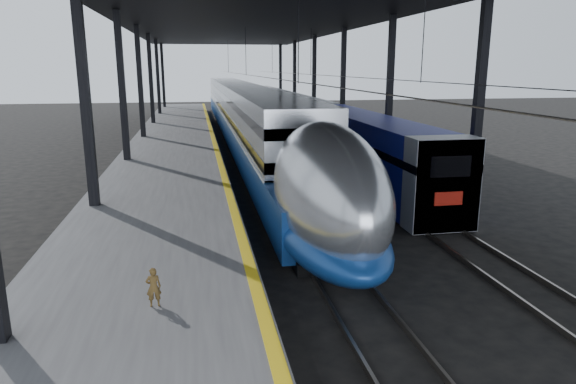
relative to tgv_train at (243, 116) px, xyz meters
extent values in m
plane|color=black|center=(-2.00, -27.89, -2.15)|extent=(160.00, 160.00, 0.00)
cube|color=#4C4C4F|center=(-5.50, -7.89, -1.65)|extent=(6.00, 80.00, 1.00)
cube|color=yellow|center=(-2.70, -7.89, -1.14)|extent=(0.30, 80.00, 0.01)
cube|color=slate|center=(-0.72, -7.89, -2.07)|extent=(0.08, 80.00, 0.16)
cube|color=slate|center=(0.72, -7.89, -2.07)|extent=(0.08, 80.00, 0.16)
cube|color=slate|center=(4.28, -7.89, -2.07)|extent=(0.08, 80.00, 0.16)
cube|color=slate|center=(5.72, -7.89, -2.07)|extent=(0.08, 80.00, 0.16)
cube|color=black|center=(-7.80, -22.89, 2.35)|extent=(0.35, 0.35, 9.00)
cube|color=black|center=(7.60, -22.89, 2.35)|extent=(0.35, 0.35, 9.00)
cube|color=black|center=(-7.80, -12.89, 2.35)|extent=(0.35, 0.35, 9.00)
cube|color=black|center=(7.60, -12.89, 2.35)|extent=(0.35, 0.35, 9.00)
cube|color=black|center=(-7.80, -2.89, 2.35)|extent=(0.35, 0.35, 9.00)
cube|color=black|center=(7.60, -2.89, 2.35)|extent=(0.35, 0.35, 9.00)
cube|color=black|center=(-7.80, 7.11, 2.35)|extent=(0.35, 0.35, 9.00)
cube|color=black|center=(7.60, 7.11, 2.35)|extent=(0.35, 0.35, 9.00)
cube|color=black|center=(-7.80, 17.11, 2.35)|extent=(0.35, 0.35, 9.00)
cube|color=black|center=(7.60, 17.11, 2.35)|extent=(0.35, 0.35, 9.00)
cube|color=black|center=(-7.80, 27.11, 2.35)|extent=(0.35, 0.35, 9.00)
cube|color=black|center=(7.60, 27.11, 2.35)|extent=(0.35, 0.35, 9.00)
cube|color=black|center=(-0.10, -7.89, 7.10)|extent=(18.00, 75.00, 0.45)
cylinder|color=slate|center=(0.00, -7.89, 3.35)|extent=(0.03, 74.00, 0.03)
cylinder|color=slate|center=(5.00, -7.89, 3.35)|extent=(0.03, 74.00, 0.03)
cube|color=#B1B4B9|center=(0.00, 4.01, 0.31)|extent=(3.10, 57.00, 4.27)
cube|color=navy|center=(0.00, 2.51, -1.03)|extent=(3.18, 62.00, 1.66)
cube|color=silver|center=(0.00, 4.01, -0.17)|extent=(3.21, 57.00, 0.11)
cube|color=black|center=(0.00, 4.01, 1.54)|extent=(3.14, 57.00, 0.45)
cube|color=black|center=(0.00, 4.01, 0.31)|extent=(3.14, 57.00, 0.45)
ellipsoid|color=#B1B4B9|center=(0.00, -27.49, 0.15)|extent=(3.10, 8.40, 4.27)
ellipsoid|color=navy|center=(0.00, -27.49, -1.08)|extent=(3.18, 8.40, 1.82)
ellipsoid|color=black|center=(0.00, -30.09, 1.00)|extent=(1.60, 2.20, 0.96)
cube|color=black|center=(0.00, -27.49, -1.95)|extent=(2.35, 2.60, 0.40)
cube|color=black|center=(0.00, -5.49, -1.95)|extent=(2.35, 2.60, 0.40)
cube|color=navy|center=(5.00, -16.81, -0.33)|extent=(2.55, 18.00, 3.46)
cube|color=gray|center=(5.00, -25.21, -0.33)|extent=(2.59, 1.20, 3.50)
cube|color=black|center=(5.00, -25.83, 0.44)|extent=(1.55, 0.06, 0.77)
cube|color=#9B150B|center=(5.00, -25.83, -0.74)|extent=(1.09, 0.06, 0.50)
cube|color=gray|center=(5.00, 2.19, -0.33)|extent=(2.55, 18.00, 3.46)
cube|color=gray|center=(5.00, 21.19, -0.33)|extent=(2.55, 18.00, 3.46)
cube|color=black|center=(5.00, -22.81, -1.97)|extent=(2.00, 2.40, 0.36)
cube|color=black|center=(5.00, -0.81, -1.97)|extent=(2.00, 2.40, 0.36)
imported|color=brown|center=(-4.98, -31.95, -0.71)|extent=(0.34, 0.24, 0.89)
camera|label=1|loc=(-3.95, -42.55, 3.90)|focal=32.00mm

